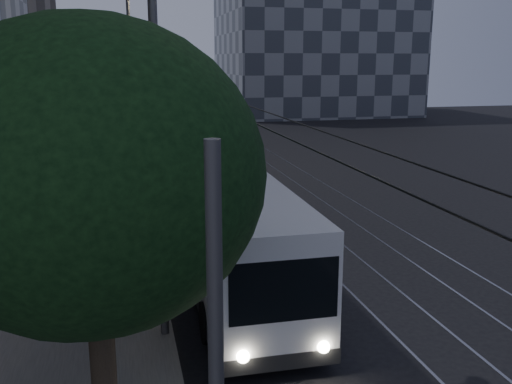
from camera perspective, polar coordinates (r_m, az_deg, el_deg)
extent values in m
plane|color=black|center=(17.00, 8.51, -9.97)|extent=(120.00, 120.00, 0.00)
cube|color=slate|center=(35.10, -15.67, 1.86)|extent=(5.00, 90.00, 0.15)
cube|color=#9C9BA4|center=(35.64, -3.08, 2.38)|extent=(0.08, 90.00, 0.02)
cube|color=#9C9BA4|center=(35.93, -0.81, 2.48)|extent=(0.08, 90.00, 0.02)
cube|color=#9C9BA4|center=(36.29, 1.59, 2.59)|extent=(0.08, 90.00, 0.02)
cube|color=#9C9BA4|center=(36.69, 3.77, 2.68)|extent=(0.08, 90.00, 0.02)
cylinder|color=black|center=(34.54, -10.07, 11.20)|extent=(0.02, 90.00, 0.02)
cylinder|color=black|center=(34.59, -8.90, 11.25)|extent=(0.02, 90.00, 0.02)
cylinder|color=#525154|center=(24.73, -11.72, 4.41)|extent=(0.14, 0.14, 6.00)
cylinder|color=#525154|center=(44.61, -12.64, 8.12)|extent=(0.14, 0.14, 6.00)
cylinder|color=#525154|center=(64.56, -13.00, 9.54)|extent=(0.14, 0.14, 6.00)
cube|color=#383D47|center=(73.69, 5.84, 17.21)|extent=(22.00, 18.00, 24.00)
cube|color=silver|center=(17.31, -2.81, -3.08)|extent=(2.70, 12.19, 2.89)
cube|color=black|center=(17.71, -2.76, -7.10)|extent=(2.74, 12.23, 0.35)
cube|color=black|center=(17.75, -3.12, -2.24)|extent=(2.74, 9.66, 1.06)
cube|color=black|center=(11.65, 2.81, -9.84)|extent=(2.29, 0.10, 1.32)
cube|color=black|center=(23.06, -5.62, 1.55)|extent=(2.09, 0.10, 1.01)
cube|color=#24D946|center=(11.32, 2.87, -5.58)|extent=(1.62, 0.08, 0.32)
cube|color=#9C9C9F|center=(19.87, -4.50, 4.02)|extent=(2.21, 2.25, 0.51)
sphere|color=white|center=(11.99, -1.31, -16.13)|extent=(0.26, 0.26, 0.26)
sphere|color=white|center=(12.42, 6.77, -15.12)|extent=(0.26, 0.26, 0.26)
cylinder|color=#525154|center=(20.74, -5.85, 7.09)|extent=(0.06, 4.59, 2.31)
cylinder|color=#525154|center=(20.83, -4.18, 7.15)|extent=(0.06, 4.59, 2.31)
cylinder|color=black|center=(13.98, -4.83, -12.86)|extent=(0.30, 1.01, 1.01)
cylinder|color=black|center=(14.51, 5.13, -11.85)|extent=(0.30, 1.01, 1.01)
cylinder|color=black|center=(20.06, -7.70, -4.76)|extent=(0.30, 1.01, 1.01)
cylinder|color=black|center=(20.43, -0.74, -4.31)|extent=(0.30, 1.01, 1.01)
cylinder|color=black|center=(21.91, -8.23, -3.24)|extent=(0.30, 1.01, 1.01)
cylinder|color=black|center=(22.25, -1.84, -2.85)|extent=(0.30, 1.01, 1.01)
imported|color=gray|center=(23.30, -7.76, -1.50)|extent=(4.24, 6.27, 1.60)
imported|color=#B7B6BB|center=(29.76, -6.83, 1.65)|extent=(3.27, 4.84, 1.53)
imported|color=silver|center=(36.23, -8.07, 3.63)|extent=(3.57, 5.54, 1.49)
imported|color=silver|center=(40.89, -9.44, 4.53)|extent=(2.95, 4.21, 1.32)
imported|color=silver|center=(47.41, -9.60, 5.75)|extent=(2.46, 4.43, 1.43)
cylinder|color=black|center=(10.62, -14.98, -16.99)|extent=(0.44, 0.44, 2.73)
ellipsoid|color=black|center=(9.41, -16.22, 1.66)|extent=(5.60, 5.60, 5.04)
cylinder|color=black|center=(16.95, -14.48, -6.09)|extent=(0.44, 0.44, 2.33)
ellipsoid|color=black|center=(16.29, -15.01, 2.83)|extent=(4.01, 4.01, 3.61)
cylinder|color=black|center=(28.58, -14.23, 2.01)|extent=(0.44, 0.44, 2.65)
ellipsoid|color=black|center=(28.17, -14.58, 8.20)|extent=(4.72, 4.72, 4.25)
cylinder|color=black|center=(34.29, -14.17, 3.97)|extent=(0.44, 0.44, 2.84)
ellipsoid|color=black|center=(33.95, -14.47, 9.31)|extent=(4.75, 4.75, 4.27)
cylinder|color=black|center=(40.55, -14.11, 5.34)|extent=(0.44, 0.44, 2.86)
ellipsoid|color=black|center=(40.28, -14.35, 9.61)|extent=(4.26, 4.26, 3.83)
cylinder|color=black|center=(54.08, -14.56, 6.98)|extent=(0.44, 0.44, 2.51)
ellipsoid|color=black|center=(53.85, -14.76, 10.42)|extent=(5.34, 5.34, 4.81)
cylinder|color=#525154|center=(12.94, -9.91, 7.43)|extent=(0.20, 0.20, 10.76)
cylinder|color=#525154|center=(34.82, -12.37, 11.14)|extent=(0.20, 0.20, 11.22)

